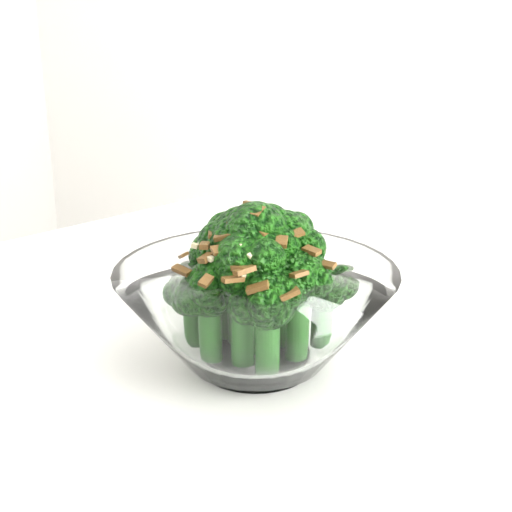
% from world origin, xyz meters
% --- Properties ---
extents(broccoli_dish, '(0.21, 0.21, 0.13)m').
position_xyz_m(broccoli_dish, '(-0.13, 0.05, 0.80)').
color(broccoli_dish, white).
rests_on(broccoli_dish, table).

